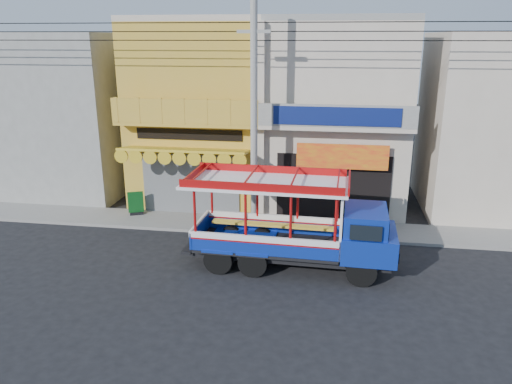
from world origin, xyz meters
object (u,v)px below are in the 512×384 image
at_px(songthaew_truck, 306,225).
at_px(potted_plant_b, 378,217).
at_px(utility_pole, 258,105).
at_px(potted_plant_c, 381,217).
at_px(potted_plant_a, 351,215).
at_px(green_sign, 136,205).

xyz_separation_m(songthaew_truck, potted_plant_b, (2.65, 3.77, -0.94)).
bearing_deg(utility_pole, potted_plant_c, 10.19).
distance_m(potted_plant_b, potted_plant_c, 0.16).
xyz_separation_m(utility_pole, potted_plant_a, (3.60, 1.01, -4.43)).
relative_size(green_sign, potted_plant_a, 1.03).
relative_size(potted_plant_b, potted_plant_c, 0.92).
xyz_separation_m(green_sign, potted_plant_a, (9.05, -0.08, 0.07)).
relative_size(songthaew_truck, potted_plant_b, 7.11).
bearing_deg(songthaew_truck, potted_plant_c, 53.11).
height_order(potted_plant_a, potted_plant_c, potted_plant_c).
height_order(utility_pole, potted_plant_a, utility_pole).
bearing_deg(songthaew_truck, utility_pole, 126.11).
distance_m(potted_plant_a, potted_plant_c, 1.17).
height_order(potted_plant_a, potted_plant_b, potted_plant_b).
distance_m(utility_pole, potted_plant_b, 6.52).
bearing_deg(potted_plant_b, utility_pole, 84.22).
relative_size(utility_pole, green_sign, 27.89).
relative_size(songthaew_truck, green_sign, 6.91).
bearing_deg(songthaew_truck, potted_plant_b, 54.85).
height_order(utility_pole, potted_plant_b, utility_pole).
bearing_deg(potted_plant_c, songthaew_truck, -12.12).
bearing_deg(potted_plant_c, utility_pole, -55.04).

